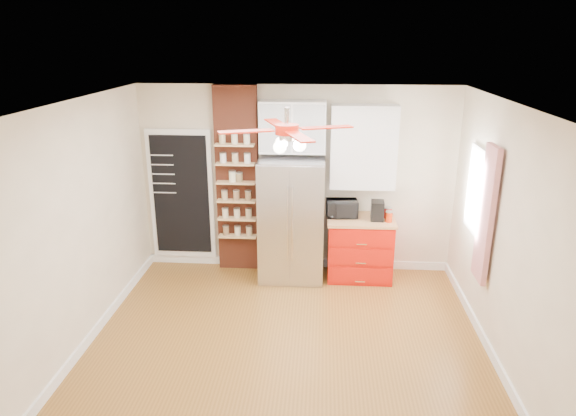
# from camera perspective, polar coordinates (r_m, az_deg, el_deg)

# --- Properties ---
(floor) EXTENTS (4.50, 4.50, 0.00)m
(floor) POSITION_cam_1_polar(r_m,az_deg,el_deg) (6.12, -0.10, -14.30)
(floor) COLOR brown
(floor) RESTS_ON ground
(ceiling) EXTENTS (4.50, 4.50, 0.00)m
(ceiling) POSITION_cam_1_polar(r_m,az_deg,el_deg) (5.18, -0.12, 11.68)
(ceiling) COLOR white
(ceiling) RESTS_ON wall_back
(wall_back) EXTENTS (4.50, 0.02, 2.70)m
(wall_back) POSITION_cam_1_polar(r_m,az_deg,el_deg) (7.40, 0.99, 3.13)
(wall_back) COLOR beige
(wall_back) RESTS_ON floor
(wall_front) EXTENTS (4.50, 0.02, 2.70)m
(wall_front) POSITION_cam_1_polar(r_m,az_deg,el_deg) (3.71, -2.36, -13.51)
(wall_front) COLOR beige
(wall_front) RESTS_ON floor
(wall_left) EXTENTS (0.02, 4.00, 2.70)m
(wall_left) POSITION_cam_1_polar(r_m,az_deg,el_deg) (6.08, -21.77, -1.72)
(wall_left) COLOR beige
(wall_left) RESTS_ON floor
(wall_right) EXTENTS (0.02, 4.00, 2.70)m
(wall_right) POSITION_cam_1_polar(r_m,az_deg,el_deg) (5.81, 22.66, -2.78)
(wall_right) COLOR beige
(wall_right) RESTS_ON floor
(chalkboard) EXTENTS (0.95, 0.05, 1.95)m
(chalkboard) POSITION_cam_1_polar(r_m,az_deg,el_deg) (7.71, -11.76, 1.43)
(chalkboard) COLOR white
(chalkboard) RESTS_ON wall_back
(brick_pillar) EXTENTS (0.60, 0.16, 2.70)m
(brick_pillar) POSITION_cam_1_polar(r_m,az_deg,el_deg) (7.42, -5.63, 3.07)
(brick_pillar) COLOR brown
(brick_pillar) RESTS_ON floor
(fridge) EXTENTS (0.90, 0.70, 1.75)m
(fridge) POSITION_cam_1_polar(r_m,az_deg,el_deg) (7.20, 0.41, -1.30)
(fridge) COLOR silver
(fridge) RESTS_ON floor
(upper_glass_cabinet) EXTENTS (0.90, 0.35, 0.70)m
(upper_glass_cabinet) POSITION_cam_1_polar(r_m,az_deg,el_deg) (7.06, 0.54, 9.02)
(upper_glass_cabinet) COLOR white
(upper_glass_cabinet) RESTS_ON wall_back
(red_cabinet) EXTENTS (0.94, 0.64, 0.90)m
(red_cabinet) POSITION_cam_1_polar(r_m,az_deg,el_deg) (7.41, 7.96, -4.41)
(red_cabinet) COLOR red
(red_cabinet) RESTS_ON floor
(upper_shelf_unit) EXTENTS (0.90, 0.30, 1.15)m
(upper_shelf_unit) POSITION_cam_1_polar(r_m,az_deg,el_deg) (7.15, 8.38, 6.70)
(upper_shelf_unit) COLOR white
(upper_shelf_unit) RESTS_ON wall_back
(window) EXTENTS (0.04, 0.75, 1.05)m
(window) POSITION_cam_1_polar(r_m,az_deg,el_deg) (6.55, 20.34, 1.70)
(window) COLOR white
(window) RESTS_ON wall_right
(curtain) EXTENTS (0.06, 0.40, 1.55)m
(curtain) POSITION_cam_1_polar(r_m,az_deg,el_deg) (6.06, 21.15, -0.70)
(curtain) COLOR #B51823
(curtain) RESTS_ON wall_right
(ceiling_fan) EXTENTS (1.40, 1.40, 0.44)m
(ceiling_fan) POSITION_cam_1_polar(r_m,az_deg,el_deg) (5.22, -0.12, 8.67)
(ceiling_fan) COLOR silver
(ceiling_fan) RESTS_ON ceiling
(toaster_oven) EXTENTS (0.45, 0.32, 0.24)m
(toaster_oven) POSITION_cam_1_polar(r_m,az_deg,el_deg) (7.25, 6.02, -0.05)
(toaster_oven) COLOR black
(toaster_oven) RESTS_ON red_cabinet
(coffee_maker) EXTENTS (0.19, 0.23, 0.27)m
(coffee_maker) POSITION_cam_1_polar(r_m,az_deg,el_deg) (7.18, 9.89, -0.27)
(coffee_maker) COLOR black
(coffee_maker) RESTS_ON red_cabinet
(canister_left) EXTENTS (0.11, 0.11, 0.14)m
(canister_left) POSITION_cam_1_polar(r_m,az_deg,el_deg) (7.15, 11.14, -0.99)
(canister_left) COLOR red
(canister_left) RESTS_ON red_cabinet
(canister_right) EXTENTS (0.12, 0.12, 0.14)m
(canister_right) POSITION_cam_1_polar(r_m,az_deg,el_deg) (7.30, 11.02, -0.56)
(canister_right) COLOR #B00D09
(canister_right) RESTS_ON red_cabinet
(pantry_jar_oats) EXTENTS (0.11, 0.11, 0.14)m
(pantry_jar_oats) POSITION_cam_1_polar(r_m,az_deg,el_deg) (7.26, -6.19, 3.48)
(pantry_jar_oats) COLOR #F0E9B7
(pantry_jar_oats) RESTS_ON brick_pillar
(pantry_jar_beans) EXTENTS (0.10, 0.10, 0.12)m
(pantry_jar_beans) POSITION_cam_1_polar(r_m,az_deg,el_deg) (7.24, -5.44, 3.39)
(pantry_jar_beans) COLOR olive
(pantry_jar_beans) RESTS_ON brick_pillar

